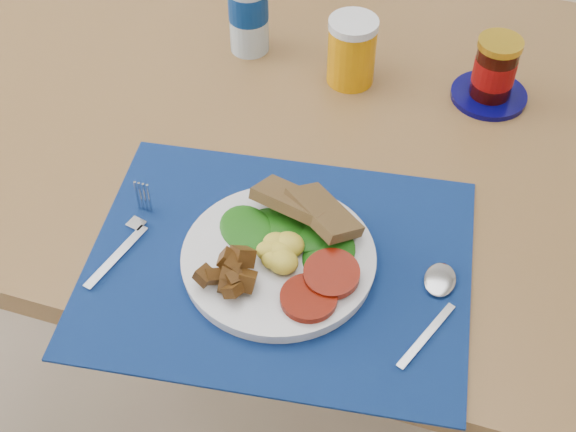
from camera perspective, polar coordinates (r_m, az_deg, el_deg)
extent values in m
plane|color=gray|center=(1.77, -6.08, -14.80)|extent=(4.00, 4.00, 0.00)
cube|color=brown|center=(1.31, -5.32, 7.88)|extent=(1.40, 0.90, 0.04)
cylinder|color=brown|center=(2.08, -17.38, 9.54)|extent=(0.06, 0.06, 0.71)
cylinder|color=brown|center=(1.80, 19.74, 1.83)|extent=(0.06, 0.06, 0.71)
cube|color=brown|center=(2.03, 2.26, 13.60)|extent=(0.48, 0.47, 0.04)
cylinder|color=brown|center=(2.24, 8.26, 9.67)|extent=(0.04, 0.04, 0.41)
cylinder|color=brown|center=(2.35, -0.17, 12.22)|extent=(0.04, 0.04, 0.41)
cylinder|color=brown|center=(1.99, 4.69, 4.34)|extent=(0.04, 0.04, 0.41)
cylinder|color=brown|center=(2.11, -4.42, 7.38)|extent=(0.04, 0.04, 0.41)
cube|color=black|center=(1.05, -0.67, -3.47)|extent=(0.54, 0.45, 0.00)
cylinder|color=silver|center=(1.04, -0.67, -3.12)|extent=(0.25, 0.25, 0.02)
ellipsoid|color=yellow|center=(1.02, -0.52, -2.57)|extent=(0.06, 0.05, 0.03)
cylinder|color=maroon|center=(0.99, 2.31, -5.11)|extent=(0.07, 0.07, 0.01)
ellipsoid|color=#0E3A07|center=(1.05, 0.39, -1.31)|extent=(0.13, 0.08, 0.01)
cube|color=brown|center=(1.05, 1.43, 0.69)|extent=(0.12, 0.10, 0.04)
cube|color=#B2B5BA|center=(1.07, -12.09, -2.85)|extent=(0.04, 0.12, 0.00)
cube|color=#B2B5BA|center=(1.12, -10.30, 0.16)|extent=(0.04, 0.06, 0.00)
cube|color=#B2B5BA|center=(0.99, 9.82, -8.40)|extent=(0.05, 0.11, 0.00)
ellipsoid|color=#B2B5BA|center=(1.04, 10.74, -4.55)|extent=(0.04, 0.06, 0.01)
cylinder|color=#ADBFCC|center=(1.35, -2.85, 14.74)|extent=(0.07, 0.07, 0.17)
cylinder|color=navy|center=(1.35, -2.85, 14.74)|extent=(0.07, 0.07, 0.05)
cylinder|color=orange|center=(1.30, 4.55, 11.50)|extent=(0.08, 0.08, 0.11)
cylinder|color=#06044B|center=(1.33, 14.08, 8.34)|extent=(0.12, 0.12, 0.01)
cylinder|color=black|center=(1.30, 14.47, 9.99)|extent=(0.06, 0.06, 0.09)
cylinder|color=maroon|center=(1.30, 14.48, 10.01)|extent=(0.07, 0.07, 0.04)
cylinder|color=gold|center=(1.27, 14.89, 11.76)|extent=(0.07, 0.07, 0.01)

